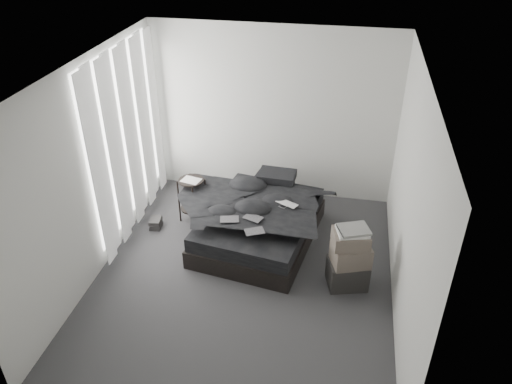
% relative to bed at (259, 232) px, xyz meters
% --- Properties ---
extents(floor, '(3.60, 4.20, 0.01)m').
position_rel_bed_xyz_m(floor, '(-0.05, -0.79, -0.12)').
color(floor, '#343436').
rests_on(floor, ground).
extents(ceiling, '(3.60, 4.20, 0.01)m').
position_rel_bed_xyz_m(ceiling, '(-0.05, -0.79, 2.48)').
color(ceiling, white).
rests_on(ceiling, ground).
extents(wall_back, '(3.60, 0.01, 2.60)m').
position_rel_bed_xyz_m(wall_back, '(-0.05, 1.31, 1.18)').
color(wall_back, silver).
rests_on(wall_back, ground).
extents(wall_front, '(3.60, 0.01, 2.60)m').
position_rel_bed_xyz_m(wall_front, '(-0.05, -2.89, 1.18)').
color(wall_front, silver).
rests_on(wall_front, ground).
extents(wall_left, '(0.01, 4.20, 2.60)m').
position_rel_bed_xyz_m(wall_left, '(-1.85, -0.79, 1.18)').
color(wall_left, silver).
rests_on(wall_left, ground).
extents(wall_right, '(0.01, 4.20, 2.60)m').
position_rel_bed_xyz_m(wall_right, '(1.75, -0.79, 1.18)').
color(wall_right, silver).
rests_on(wall_right, ground).
extents(window_left, '(0.02, 2.00, 2.30)m').
position_rel_bed_xyz_m(window_left, '(-1.83, 0.11, 1.23)').
color(window_left, white).
rests_on(window_left, wall_left).
extents(curtain_left, '(0.06, 2.12, 2.48)m').
position_rel_bed_xyz_m(curtain_left, '(-1.78, 0.11, 1.16)').
color(curtain_left, white).
rests_on(curtain_left, wall_left).
extents(bed, '(1.66, 2.03, 0.25)m').
position_rel_bed_xyz_m(bed, '(0.00, 0.00, 0.00)').
color(bed, black).
rests_on(bed, floor).
extents(mattress, '(1.60, 1.97, 0.20)m').
position_rel_bed_xyz_m(mattress, '(0.00, -0.00, 0.22)').
color(mattress, black).
rests_on(mattress, bed).
extents(duvet, '(1.58, 1.76, 0.21)m').
position_rel_bed_xyz_m(duvet, '(-0.01, -0.04, 0.43)').
color(duvet, black).
rests_on(duvet, mattress).
extents(pillow_lower, '(0.60, 0.46, 0.12)m').
position_rel_bed_xyz_m(pillow_lower, '(0.07, 0.71, 0.38)').
color(pillow_lower, black).
rests_on(pillow_lower, mattress).
extents(pillow_upper, '(0.53, 0.38, 0.12)m').
position_rel_bed_xyz_m(pillow_upper, '(0.13, 0.68, 0.50)').
color(pillow_upper, black).
rests_on(pillow_upper, pillow_lower).
extents(laptop, '(0.35, 0.30, 0.02)m').
position_rel_bed_xyz_m(laptop, '(0.34, -0.01, 0.55)').
color(laptop, silver).
rests_on(laptop, duvet).
extents(comic_a, '(0.26, 0.20, 0.01)m').
position_rel_bed_xyz_m(comic_a, '(-0.30, -0.45, 0.54)').
color(comic_a, black).
rests_on(comic_a, duvet).
extents(comic_b, '(0.27, 0.22, 0.01)m').
position_rel_bed_xyz_m(comic_b, '(-0.01, -0.36, 0.54)').
color(comic_b, black).
rests_on(comic_b, duvet).
extents(comic_c, '(0.27, 0.24, 0.01)m').
position_rel_bed_xyz_m(comic_c, '(0.06, -0.64, 0.55)').
color(comic_c, black).
rests_on(comic_c, duvet).
extents(side_stand, '(0.47, 0.47, 0.66)m').
position_rel_bed_xyz_m(side_stand, '(-1.02, 0.29, 0.20)').
color(side_stand, black).
rests_on(side_stand, floor).
extents(papers, '(0.29, 0.24, 0.01)m').
position_rel_bed_xyz_m(papers, '(-1.02, 0.27, 0.54)').
color(papers, white).
rests_on(papers, side_stand).
extents(floor_books, '(0.19, 0.24, 0.15)m').
position_rel_bed_xyz_m(floor_books, '(-1.50, -0.00, -0.05)').
color(floor_books, black).
rests_on(floor_books, floor).
extents(box_lower, '(0.53, 0.47, 0.34)m').
position_rel_bed_xyz_m(box_lower, '(1.21, -0.69, 0.04)').
color(box_lower, black).
rests_on(box_lower, floor).
extents(box_mid, '(0.51, 0.46, 0.26)m').
position_rel_bed_xyz_m(box_mid, '(1.22, -0.70, 0.34)').
color(box_mid, '#584E46').
rests_on(box_mid, box_lower).
extents(box_upper, '(0.47, 0.41, 0.18)m').
position_rel_bed_xyz_m(box_upper, '(1.20, -0.69, 0.56)').
color(box_upper, '#584E46').
rests_on(box_upper, box_mid).
extents(art_book_white, '(0.41, 0.36, 0.03)m').
position_rel_bed_xyz_m(art_book_white, '(1.21, -0.69, 0.67)').
color(art_book_white, silver).
rests_on(art_book_white, box_upper).
extents(art_book_snake, '(0.41, 0.37, 0.03)m').
position_rel_bed_xyz_m(art_book_snake, '(1.22, -0.70, 0.70)').
color(art_book_snake, silver).
rests_on(art_book_snake, art_book_white).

